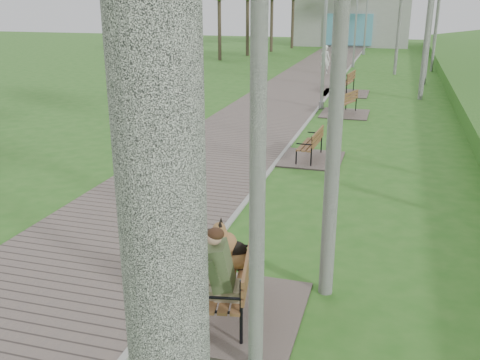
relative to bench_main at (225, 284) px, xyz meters
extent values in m
cube|color=#6A5C56|center=(-2.61, 15.15, -0.44)|extent=(3.50, 67.00, 0.04)
cube|color=#999993|center=(-0.86, 15.15, -0.43)|extent=(0.10, 67.00, 0.05)
cube|color=#9E9E99|center=(-2.36, 44.65, 1.54)|extent=(10.00, 5.00, 4.00)
cube|color=#53A1BB|center=(-2.36, 42.05, 1.04)|extent=(4.00, 0.20, 2.60)
cube|color=#6A5C56|center=(0.10, 0.05, -0.44)|extent=(1.87, 2.07, 0.04)
cube|color=brown|center=(0.05, 0.05, 0.01)|extent=(0.75, 1.61, 0.04)
cube|color=brown|center=(0.29, 0.09, 0.29)|extent=(0.33, 1.54, 0.34)
cube|color=#6A5C56|center=(-0.05, 7.60, -0.44)|extent=(1.65, 1.83, 0.04)
cube|color=brown|center=(-0.10, 7.60, -0.04)|extent=(0.50, 1.40, 0.04)
cube|color=brown|center=(0.12, 7.59, 0.20)|extent=(0.12, 1.38, 0.30)
cube|color=#6A5C56|center=(0.24, 13.77, -0.44)|extent=(1.71, 1.91, 0.04)
cube|color=brown|center=(0.19, 13.77, -0.03)|extent=(0.83, 1.49, 0.04)
cube|color=brown|center=(0.40, 13.71, 0.23)|extent=(0.46, 1.38, 0.31)
cube|color=#6A5C56|center=(-0.18, 18.32, -0.44)|extent=(1.99, 2.21, 0.04)
cube|color=brown|center=(-0.23, 18.32, 0.04)|extent=(0.68, 1.70, 0.04)
cube|color=brown|center=(0.03, 18.29, 0.34)|extent=(0.23, 1.65, 0.36)
cylinder|color=#9A9DA2|center=(-0.75, 14.55, -0.31)|extent=(0.20, 0.20, 0.30)
cylinder|color=#9A9DA2|center=(-0.75, 14.55, 2.03)|extent=(0.12, 0.12, 4.97)
cylinder|color=#9A9DA2|center=(-0.69, 28.16, -0.32)|extent=(0.18, 0.18, 0.27)
cylinder|color=#9A9DA2|center=(-0.69, 28.16, 1.80)|extent=(0.11, 0.11, 4.52)
cylinder|color=#9A9DA2|center=(-0.60, 36.26, -0.29)|extent=(0.23, 0.23, 0.34)
cylinder|color=#9A9DA2|center=(-0.60, 36.26, 2.41)|extent=(0.14, 0.14, 5.74)
imported|color=silver|center=(-1.95, 24.45, 0.35)|extent=(0.70, 0.60, 1.62)
camera|label=1|loc=(1.95, -6.00, 3.63)|focal=40.00mm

